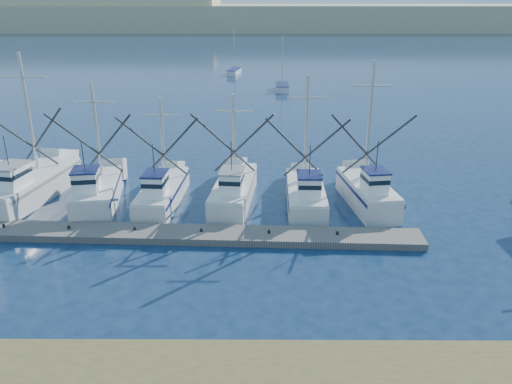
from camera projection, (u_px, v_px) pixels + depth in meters
ground at (304, 301)px, 23.50m from camera, size 500.00×500.00×0.00m
floating_dock at (152, 234)px, 29.73m from camera, size 32.05×3.52×0.43m
dune_ridge at (264, 17)px, 217.11m from camera, size 360.00×60.00×10.00m
trawler_fleet at (147, 191)px, 34.18m from camera, size 30.97×9.55×9.96m
sailboat_near at (282, 87)px, 76.02m from camera, size 1.85×5.21×8.10m
sailboat_far at (234, 71)px, 91.82m from camera, size 2.46×5.48×8.10m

